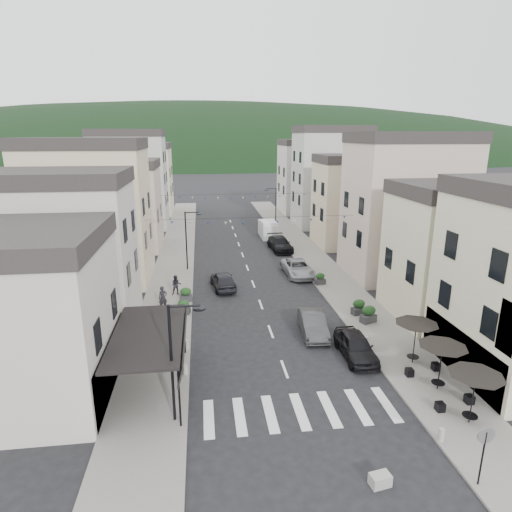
{
  "coord_description": "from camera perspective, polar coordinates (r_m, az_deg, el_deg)",
  "views": [
    {
      "loc": [
        -4.5,
        -15.85,
        13.19
      ],
      "look_at": [
        -0.12,
        18.07,
        3.5
      ],
      "focal_mm": 30.0,
      "sensor_mm": 36.0,
      "label": 1
    }
  ],
  "objects": [
    {
      "name": "bollards",
      "position": [
        25.28,
        4.05,
        -14.56
      ],
      "size": [
        11.66,
        10.26,
        0.6
      ],
      "color": "gray",
      "rests_on": "ground"
    },
    {
      "name": "boutique_awning",
      "position": [
        23.32,
        -13.6,
        -10.26
      ],
      "size": [
        3.77,
        7.5,
        3.28
      ],
      "color": "black",
      "rests_on": "ground"
    },
    {
      "name": "planter_rc",
      "position": [
        39.29,
        8.56,
        -3.01
      ],
      "size": [
        1.04,
        0.76,
        1.05
      ],
      "rotation": [
        0.0,
        0.0,
        0.28
      ],
      "color": "#2E2E31",
      "rests_on": "sidewalk_right"
    },
    {
      "name": "parked_car_c",
      "position": [
        41.76,
        5.57,
        -1.59
      ],
      "size": [
        2.68,
        5.47,
        1.49
      ],
      "primitive_type": "imported",
      "rotation": [
        0.0,
        0.0,
        0.04
      ],
      "color": "#94979D",
      "rests_on": "ground"
    },
    {
      "name": "planter_rb",
      "position": [
        32.17,
        14.78,
        -7.51
      ],
      "size": [
        1.29,
        1.0,
        1.28
      ],
      "rotation": [
        0.0,
        0.0,
        0.37
      ],
      "color": "#313234",
      "rests_on": "sidewalk_right"
    },
    {
      "name": "parked_car_d",
      "position": [
        50.67,
        3.22,
        1.64
      ],
      "size": [
        2.62,
        5.65,
        1.6
      ],
      "primitive_type": "imported",
      "rotation": [
        0.0,
        0.0,
        0.07
      ],
      "color": "black",
      "rests_on": "ground"
    },
    {
      "name": "planter_la",
      "position": [
        33.02,
        -9.64,
        -6.74
      ],
      "size": [
        1.08,
        0.79,
        1.08
      ],
      "rotation": [
        0.0,
        0.0,
        -0.29
      ],
      "color": "#29292B",
      "rests_on": "sidewalk_left"
    },
    {
      "name": "sidewalk_left",
      "position": [
        49.71,
        -10.55,
        0.23
      ],
      "size": [
        4.0,
        76.0,
        0.12
      ],
      "primitive_type": "cube",
      "color": "slate",
      "rests_on": "ground"
    },
    {
      "name": "streetlamp_right_far",
      "position": [
        61.47,
        2.41,
        6.93
      ],
      "size": [
        1.7,
        0.56,
        6.0
      ],
      "color": "black",
      "rests_on": "ground"
    },
    {
      "name": "parked_car_e",
      "position": [
        38.12,
        -4.41,
        -3.23
      ],
      "size": [
        2.36,
        4.74,
        1.55
      ],
      "primitive_type": "imported",
      "rotation": [
        0.0,
        0.0,
        3.26
      ],
      "color": "black",
      "rests_on": "ground"
    },
    {
      "name": "planter_ra",
      "position": [
        33.37,
        13.53,
        -6.64
      ],
      "size": [
        1.16,
        0.81,
        1.18
      ],
      "rotation": [
        0.0,
        0.0,
        0.24
      ],
      "color": "#2B2B2E",
      "rests_on": "sidewalk_right"
    },
    {
      "name": "streetlamp_left_near",
      "position": [
        20.26,
        -10.47,
        -12.41
      ],
      "size": [
        1.7,
        0.56,
        6.0
      ],
      "color": "black",
      "rests_on": "ground"
    },
    {
      "name": "streetlamp_left_far",
      "position": [
        42.93,
        -8.95,
        2.85
      ],
      "size": [
        1.7,
        0.56,
        6.0
      ],
      "color": "black",
      "rests_on": "ground"
    },
    {
      "name": "hill_backdrop",
      "position": [
        316.16,
        -6.72,
        13.33
      ],
      "size": [
        640.0,
        360.0,
        70.0
      ],
      "primitive_type": "ellipsoid",
      "color": "black",
      "rests_on": "ground"
    },
    {
      "name": "bunting_near",
      "position": [
        38.85,
        -0.57,
        4.63
      ],
      "size": [
        19.0,
        0.28,
        0.62
      ],
      "color": "black",
      "rests_on": "ground"
    },
    {
      "name": "buildings_row_right",
      "position": [
        56.2,
        12.6,
        8.42
      ],
      "size": [
        10.2,
        54.16,
        14.5
      ],
      "color": "beige",
      "rests_on": "ground"
    },
    {
      "name": "buildings_row_left",
      "position": [
        54.98,
        -17.94,
        7.67
      ],
      "size": [
        10.2,
        54.16,
        14.0
      ],
      "color": "beige",
      "rests_on": "ground"
    },
    {
      "name": "pedestrian_a",
      "position": [
        33.98,
        -12.3,
        -5.49
      ],
      "size": [
        0.79,
        0.66,
        1.87
      ],
      "primitive_type": "imported",
      "rotation": [
        0.0,
        0.0,
        0.35
      ],
      "color": "black",
      "rests_on": "sidewalk_left"
    },
    {
      "name": "traffic_sign",
      "position": [
        19.63,
        28.17,
        -21.32
      ],
      "size": [
        0.7,
        0.07,
        2.7
      ],
      "color": "black",
      "rests_on": "ground"
    },
    {
      "name": "planter_lb",
      "position": [
        35.39,
        -9.34,
        -5.1
      ],
      "size": [
        1.06,
        0.62,
        1.16
      ],
      "rotation": [
        0.0,
        0.0,
        0.05
      ],
      "color": "#2E2E30",
      "rests_on": "sidewalk_left"
    },
    {
      "name": "parked_car_a",
      "position": [
        27.44,
        13.16,
        -11.58
      ],
      "size": [
        1.8,
        4.44,
        1.51
      ],
      "primitive_type": "imported",
      "rotation": [
        0.0,
        0.0,
        -0.0
      ],
      "color": "black",
      "rests_on": "ground"
    },
    {
      "name": "bunting_far",
      "position": [
        54.56,
        -2.58,
        7.87
      ],
      "size": [
        19.0,
        0.28,
        0.62
      ],
      "color": "black",
      "rests_on": "ground"
    },
    {
      "name": "delivery_van",
      "position": [
        57.14,
        1.57,
        3.63
      ],
      "size": [
        1.96,
        4.82,
        2.29
      ],
      "rotation": [
        0.0,
        0.0,
        0.01
      ],
      "color": "silver",
      "rests_on": "ground"
    },
    {
      "name": "concrete_block_a",
      "position": [
        19.41,
        16.22,
        -26.74
      ],
      "size": [
        0.87,
        0.63,
        0.5
      ],
      "primitive_type": "cube",
      "rotation": [
        0.0,
        0.0,
        0.17
      ],
      "color": "gray",
      "rests_on": "ground"
    },
    {
      "name": "pedestrian_b",
      "position": [
        36.84,
        -10.58,
        -3.82
      ],
      "size": [
        0.88,
        0.71,
        1.71
      ],
      "primitive_type": "imported",
      "rotation": [
        0.0,
        0.0,
        0.07
      ],
      "color": "black",
      "rests_on": "sidewalk_left"
    },
    {
      "name": "cafe_terrace",
      "position": [
        24.78,
        23.58,
        -11.54
      ],
      "size": [
        2.5,
        8.1,
        2.53
      ],
      "color": "black",
      "rests_on": "ground"
    },
    {
      "name": "parked_car_b",
      "position": [
        29.88,
        7.57,
        -8.95
      ],
      "size": [
        1.92,
        4.63,
        1.49
      ],
      "primitive_type": "imported",
      "rotation": [
        0.0,
        0.0,
        -0.08
      ],
      "color": "#303032",
      "rests_on": "ground"
    },
    {
      "name": "ground",
      "position": [
        21.11,
        7.2,
        -23.01
      ],
      "size": [
        700.0,
        700.0,
        0.0
      ],
      "primitive_type": "plane",
      "color": "black",
      "rests_on": "ground"
    },
    {
      "name": "sidewalk_right",
      "position": [
        51.05,
        6.49,
        0.81
      ],
      "size": [
        4.0,
        76.0,
        0.12
      ],
      "primitive_type": "cube",
      "color": "slate",
      "rests_on": "ground"
    }
  ]
}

